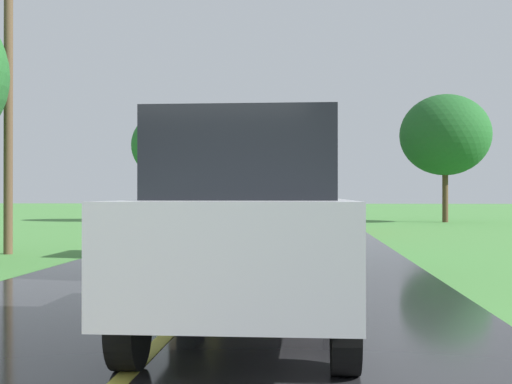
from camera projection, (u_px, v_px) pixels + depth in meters
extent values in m
cube|color=#2D2D30|center=(264.00, 231.00, 12.22)|extent=(0.90, 5.51, 0.24)
cube|color=brown|center=(264.00, 220.00, 12.22)|extent=(2.30, 5.80, 0.20)
cube|color=#197A4C|center=(270.00, 167.00, 14.17)|extent=(2.10, 1.90, 1.90)
cube|color=black|center=(273.00, 154.00, 15.12)|extent=(1.78, 0.02, 0.76)
cube|color=#232328|center=(195.00, 183.00, 11.34)|extent=(0.08, 3.85, 1.10)
cube|color=#232328|center=(327.00, 183.00, 11.16)|extent=(0.08, 3.85, 1.10)
cube|color=#232328|center=(251.00, 181.00, 9.37)|extent=(2.30, 0.08, 1.10)
cube|color=#232328|center=(267.00, 185.00, 13.13)|extent=(2.30, 0.08, 1.10)
cylinder|color=black|center=(220.00, 231.00, 14.09)|extent=(0.28, 1.00, 1.00)
cylinder|color=black|center=(321.00, 231.00, 13.93)|extent=(0.28, 1.00, 1.00)
cylinder|color=black|center=(192.00, 242.00, 10.71)|extent=(0.28, 1.00, 1.00)
cylinder|color=black|center=(324.00, 243.00, 10.55)|extent=(0.28, 1.00, 1.00)
ellipsoid|color=#B1CB2C|center=(202.00, 166.00, 10.26)|extent=(0.45, 0.53, 0.42)
ellipsoid|color=#A8BA2B|center=(279.00, 207.00, 10.82)|extent=(0.56, 0.67, 0.48)
ellipsoid|color=#B1D02F|center=(281.00, 208.00, 10.37)|extent=(0.47, 0.43, 0.38)
ellipsoid|color=#AFCD29|center=(241.00, 168.00, 12.42)|extent=(0.56, 0.65, 0.43)
ellipsoid|color=#A9C01E|center=(282.00, 172.00, 12.36)|extent=(0.59, 0.60, 0.43)
ellipsoid|color=#AFCE27|center=(285.00, 187.00, 10.49)|extent=(0.42, 0.42, 0.41)
ellipsoid|color=#ABCF21|center=(313.00, 208.00, 10.01)|extent=(0.45, 0.58, 0.37)
ellipsoid|color=#B1CE31|center=(222.00, 188.00, 12.18)|extent=(0.56, 0.62, 0.43)
ellipsoid|color=#A8BF21|center=(292.00, 205.00, 10.76)|extent=(0.42, 0.52, 0.46)
ellipsoid|color=#A6BD22|center=(303.00, 172.00, 12.42)|extent=(0.50, 0.51, 0.39)
ellipsoid|color=#A7D120|center=(210.00, 165.00, 10.66)|extent=(0.52, 0.63, 0.48)
ellipsoid|color=#AED327|center=(212.00, 208.00, 10.41)|extent=(0.47, 0.45, 0.41)
cube|color=#2D2D30|center=(282.00, 213.00, 24.08)|extent=(0.90, 5.51, 0.24)
cube|color=brown|center=(282.00, 208.00, 24.08)|extent=(2.30, 5.80, 0.20)
cube|color=red|center=(284.00, 179.00, 26.03)|extent=(2.10, 1.90, 1.90)
cube|color=black|center=(285.00, 172.00, 26.98)|extent=(1.78, 0.02, 0.76)
cube|color=maroon|center=(249.00, 189.00, 23.20)|extent=(0.08, 3.85, 1.10)
cube|color=maroon|center=(314.00, 189.00, 23.02)|extent=(0.08, 3.85, 1.10)
cube|color=maroon|center=(279.00, 189.00, 21.23)|extent=(2.30, 0.08, 1.10)
cube|color=maroon|center=(283.00, 190.00, 24.99)|extent=(2.30, 0.08, 1.10)
cylinder|color=black|center=(257.00, 214.00, 25.95)|extent=(0.28, 1.00, 1.00)
cylinder|color=black|center=(312.00, 215.00, 25.79)|extent=(0.28, 1.00, 1.00)
cylinder|color=black|center=(249.00, 217.00, 22.57)|extent=(0.28, 1.00, 1.00)
cylinder|color=black|center=(312.00, 217.00, 22.41)|extent=(0.28, 1.00, 1.00)
ellipsoid|color=#BACE20|center=(276.00, 201.00, 22.11)|extent=(0.56, 0.51, 0.45)
ellipsoid|color=#ADBF26|center=(275.00, 191.00, 23.12)|extent=(0.59, 0.67, 0.45)
ellipsoid|color=#A7C020|center=(297.00, 191.00, 21.53)|extent=(0.49, 0.59, 0.39)
ellipsoid|color=#A7BF29|center=(281.00, 181.00, 22.64)|extent=(0.44, 0.54, 0.42)
ellipsoid|color=gold|center=(289.00, 192.00, 23.65)|extent=(0.46, 0.45, 0.37)
ellipsoid|color=#A9C431|center=(301.00, 201.00, 22.21)|extent=(0.58, 0.60, 0.51)
cylinder|color=brown|center=(8.00, 96.00, 15.17)|extent=(0.20, 0.20, 7.12)
cylinder|color=#4C3823|center=(171.00, 199.00, 34.00)|extent=(0.28, 0.28, 2.26)
ellipsoid|color=#236028|center=(171.00, 145.00, 34.01)|extent=(3.96, 3.96, 3.57)
cylinder|color=#4C3823|center=(445.00, 196.00, 32.80)|extent=(0.28, 0.28, 2.51)
ellipsoid|color=#1E5623|center=(445.00, 135.00, 32.82)|extent=(4.39, 4.39, 3.95)
cube|color=#B7BABF|center=(251.00, 244.00, 6.04)|extent=(1.70, 4.10, 0.80)
cube|color=black|center=(249.00, 159.00, 5.84)|extent=(1.44, 2.05, 0.70)
cylinder|color=black|center=(191.00, 280.00, 7.36)|extent=(0.20, 0.64, 0.64)
cylinder|color=black|center=(332.00, 282.00, 7.24)|extent=(0.20, 0.64, 0.64)
cylinder|color=black|center=(129.00, 325.00, 4.83)|extent=(0.20, 0.64, 0.64)
cylinder|color=black|center=(345.00, 329.00, 4.71)|extent=(0.20, 0.64, 0.64)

